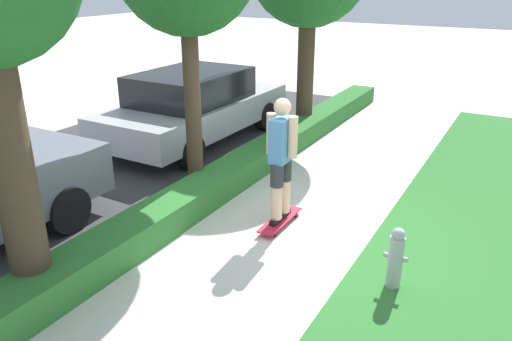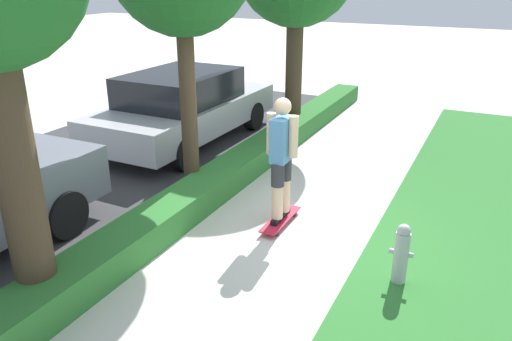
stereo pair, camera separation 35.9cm
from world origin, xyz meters
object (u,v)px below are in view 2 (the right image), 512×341
Objects in this scene: parked_car_middle at (184,106)px; skateboard at (280,219)px; fire_hydrant at (401,254)px; skater_person at (282,157)px.

skateboard is at bearing -126.92° from parked_car_middle.
fire_hydrant is (-3.22, -5.10, -0.39)m from parked_car_middle.
skater_person is 2.03m from fire_hydrant.
skater_person is at bearing 68.92° from fire_hydrant.
parked_car_middle reaches higher than skateboard.
skater_person reaches higher than parked_car_middle.
skateboard is 4.22m from parked_car_middle.
skateboard is at bearing 68.92° from fire_hydrant.
fire_hydrant is (-0.69, -1.79, -0.65)m from skater_person.
skater_person reaches higher than fire_hydrant.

